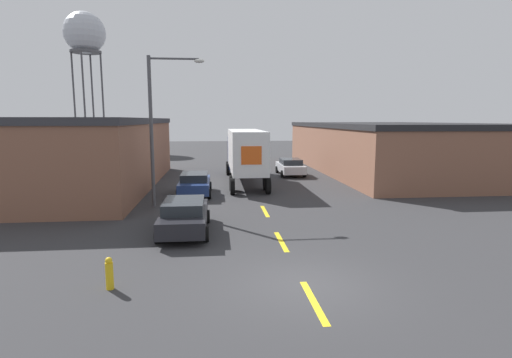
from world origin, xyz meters
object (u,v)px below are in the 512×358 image
at_px(parked_car_left_near, 184,215).
at_px(water_tower, 85,34).
at_px(street_lamp, 158,120).
at_px(fire_hydrant, 109,273).
at_px(semi_truck, 245,151).
at_px(parked_car_right_far, 290,166).
at_px(parked_car_left_far, 195,183).

relative_size(parked_car_left_near, water_tower, 0.22).
relative_size(water_tower, street_lamp, 2.62).
bearing_deg(street_lamp, fire_hydrant, -89.79).
distance_m(semi_truck, water_tower, 45.93).
distance_m(water_tower, fire_hydrant, 61.40).
xyz_separation_m(street_lamp, fire_hydrant, (0.04, -11.11, -4.32)).
height_order(parked_car_right_far, fire_hydrant, parked_car_right_far).
bearing_deg(parked_car_right_far, street_lamp, -128.98).
relative_size(semi_truck, parked_car_left_near, 2.61).
distance_m(parked_car_right_far, water_tower, 46.06).
bearing_deg(street_lamp, parked_car_left_far, 62.21).
distance_m(parked_car_right_far, street_lamp, 15.76).
bearing_deg(parked_car_left_far, water_tower, 114.20).
height_order(parked_car_left_near, street_lamp, street_lamp).
xyz_separation_m(parked_car_right_far, fire_hydrant, (-9.54, -22.95, -0.28)).
bearing_deg(water_tower, parked_car_right_far, -51.33).
bearing_deg(parked_car_left_far, street_lamp, -117.79).
bearing_deg(water_tower, fire_hydrant, -73.06).
relative_size(water_tower, fire_hydrant, 22.66).
height_order(semi_truck, parked_car_left_far, semi_truck).
bearing_deg(fire_hydrant, water_tower, 106.94).
height_order(parked_car_right_far, parked_car_left_near, same).
bearing_deg(semi_truck, fire_hydrant, -105.20).
bearing_deg(street_lamp, semi_truck, 57.26).
bearing_deg(street_lamp, parked_car_left_near, -72.33).
height_order(street_lamp, fire_hydrant, street_lamp).
distance_m(parked_car_left_near, fire_hydrant, 5.94).
relative_size(parked_car_right_far, water_tower, 0.22).
bearing_deg(water_tower, semi_truck, -58.74).
relative_size(parked_car_right_far, parked_car_left_near, 1.00).
xyz_separation_m(parked_car_left_far, parked_car_left_near, (0.00, -8.71, 0.00)).
height_order(parked_car_left_far, parked_car_left_near, same).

